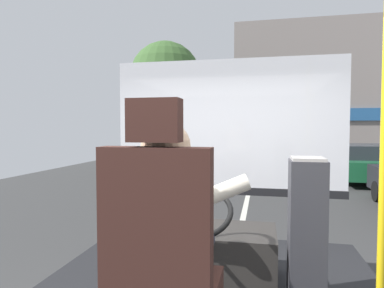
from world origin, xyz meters
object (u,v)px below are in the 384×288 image
driver_seat (163,269)px  fare_box (307,231)px  parked_car_green (363,162)px  handrail_pole (384,144)px  steering_console (205,251)px  bus_driver (170,223)px

driver_seat → fare_box: driver_seat is taller
fare_box → parked_car_green: bearing=72.9°
fare_box → handrail_pole: bearing=-42.1°
driver_seat → handrail_pole: (1.10, 0.62, 0.55)m
steering_console → handrail_pole: size_ratio=0.49×
driver_seat → bus_driver: 0.21m
bus_driver → fare_box: bus_driver is taller
parked_car_green → driver_seat: bearing=-109.1°
handrail_pole → steering_console: bearing=153.8°
bus_driver → handrail_pole: bearing=24.3°
bus_driver → parked_car_green: bearing=70.7°
steering_console → fare_box: size_ratio=1.10×
driver_seat → steering_console: bearing=90.0°
steering_console → handrail_pole: handrail_pole is taller
bus_driver → steering_console: 1.16m
driver_seat → fare_box: (0.74, 0.94, -0.07)m
driver_seat → fare_box: 1.20m
steering_console → fare_box: 0.82m
bus_driver → parked_car_green: size_ratio=0.17×
driver_seat → steering_console: driver_seat is taller
handrail_pole → fare_box: size_ratio=2.22×
fare_box → parked_car_green: fare_box is taller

